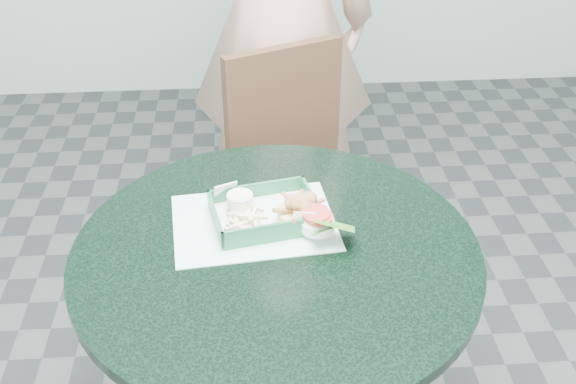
{
  "coord_description": "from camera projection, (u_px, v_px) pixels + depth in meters",
  "views": [
    {
      "loc": [
        -0.06,
        -1.21,
        1.74
      ],
      "look_at": [
        0.03,
        0.1,
        0.85
      ],
      "focal_mm": 42.0,
      "sensor_mm": 36.0,
      "label": 1
    }
  ],
  "objects": [
    {
      "name": "cafe_table",
      "position": [
        277.0,
        308.0,
        1.65
      ],
      "size": [
        0.94,
        0.94,
        0.75
      ],
      "color": "black",
      "rests_on": "floor"
    },
    {
      "name": "dining_chair",
      "position": [
        286.0,
        170.0,
        2.27
      ],
      "size": [
        0.42,
        0.42,
        0.93
      ],
      "rotation": [
        0.0,
        0.0,
        0.4
      ],
      "color": "#362212",
      "rests_on": "floor"
    },
    {
      "name": "placemat",
      "position": [
        254.0,
        229.0,
        1.63
      ],
      "size": [
        0.41,
        0.33,
        0.0
      ],
      "primitive_type": "cube",
      "rotation": [
        0.0,
        0.0,
        0.1
      ],
      "color": "silver",
      "rests_on": "cafe_table"
    },
    {
      "name": "food_basket",
      "position": [
        265.0,
        222.0,
        1.63
      ],
      "size": [
        0.25,
        0.18,
        0.05
      ],
      "rotation": [
        0.0,
        0.0,
        0.2
      ],
      "color": "#1F683B",
      "rests_on": "placemat"
    },
    {
      "name": "crab_sandwich",
      "position": [
        299.0,
        217.0,
        1.59
      ],
      "size": [
        0.11,
        0.11,
        0.07
      ],
      "rotation": [
        0.0,
        0.0,
        0.05
      ],
      "color": "tan",
      "rests_on": "food_basket"
    },
    {
      "name": "fries_pile",
      "position": [
        239.0,
        222.0,
        1.6
      ],
      "size": [
        0.12,
        0.12,
        0.04
      ],
      "primitive_type": null,
      "rotation": [
        0.0,
        0.0,
        0.14
      ],
      "color": "beige",
      "rests_on": "food_basket"
    },
    {
      "name": "sauce_ramekin",
      "position": [
        242.0,
        204.0,
        1.64
      ],
      "size": [
        0.06,
        0.06,
        0.04
      ],
      "rotation": [
        0.0,
        0.0,
        -0.3
      ],
      "color": "white",
      "rests_on": "food_basket"
    },
    {
      "name": "garnish_cup",
      "position": [
        315.0,
        235.0,
        1.55
      ],
      "size": [
        0.12,
        0.12,
        0.05
      ],
      "rotation": [
        0.0,
        0.0,
        -0.01
      ],
      "color": "white",
      "rests_on": "food_basket"
    }
  ]
}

